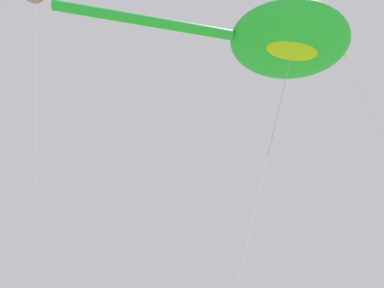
% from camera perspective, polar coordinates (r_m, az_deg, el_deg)
% --- Properties ---
extents(big_show_kite, '(13.38, 8.25, 16.05)m').
position_cam_1_polar(big_show_kite, '(18.30, 14.26, 15.31)').
color(big_show_kite, green).
rests_on(big_show_kite, ground).
extents(small_kite_triangle_green, '(1.29, 2.01, 21.47)m').
position_cam_1_polar(small_kite_triangle_green, '(25.88, 24.45, 9.01)').
color(small_kite_triangle_green, white).
rests_on(small_kite_triangle_green, ground).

